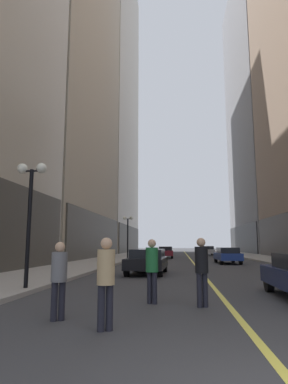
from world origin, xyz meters
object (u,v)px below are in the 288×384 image
(pedestrian_in_tan_trench, at_px, (106,276))
(car_silver, at_px, (207,250))
(car_blue, at_px, (227,255))
(street_lamp_left_near, at_px, (31,196))
(pedestrian_in_green_parka, at_px, (152,266))
(car_maroon, at_px, (166,252))
(street_lamp_left_far, at_px, (128,228))
(car_black, at_px, (147,260))
(pedestrian_in_black_coat, at_px, (202,266))
(pedestrian_in_grey_suit, at_px, (59,274))

(pedestrian_in_tan_trench, bearing_deg, car_silver, 82.67)
(car_blue, xyz_separation_m, car_silver, (0.09, 20.85, 0.00))
(street_lamp_left_near, bearing_deg, pedestrian_in_green_parka, -21.14)
(car_maroon, bearing_deg, pedestrian_in_green_parka, -88.56)
(car_maroon, xyz_separation_m, street_lamp_left_far, (-3.63, -5.61, 2.54))
(car_black, height_order, pedestrian_in_black_coat, pedestrian_in_black_coat)
(car_silver, height_order, pedestrian_in_green_parka, pedestrian_in_green_parka)
(car_blue, height_order, street_lamp_left_far, street_lamp_left_far)
(pedestrian_in_grey_suit, xyz_separation_m, pedestrian_in_black_coat, (3.15, 1.83, 0.07))
(car_blue, relative_size, pedestrian_in_black_coat, 2.54)
(car_blue, distance_m, street_lamp_left_near, 19.98)
(pedestrian_in_green_parka, bearing_deg, street_lamp_left_near, 158.86)
(car_maroon, relative_size, pedestrian_in_grey_suit, 2.92)
(street_lamp_left_far, bearing_deg, car_silver, 59.60)
(car_black, bearing_deg, pedestrian_in_tan_trench, -88.55)
(pedestrian_in_green_parka, distance_m, street_lamp_left_near, 5.21)
(car_black, relative_size, street_lamp_left_near, 1.01)
(car_blue, bearing_deg, car_silver, 89.76)
(car_black, xyz_separation_m, street_lamp_left_near, (-3.43, -7.30, 2.54))
(pedestrian_in_black_coat, relative_size, street_lamp_left_near, 0.40)
(pedestrian_in_grey_suit, xyz_separation_m, street_lamp_left_near, (-2.55, 3.89, 2.30))
(car_black, bearing_deg, car_maroon, 89.45)
(car_maroon, relative_size, street_lamp_left_near, 1.08)
(car_maroon, height_order, car_silver, same)
(car_maroon, height_order, pedestrian_in_grey_suit, pedestrian_in_grey_suit)
(pedestrian_in_tan_trench, xyz_separation_m, street_lamp_left_near, (-3.73, 4.61, 2.25))
(pedestrian_in_grey_suit, distance_m, street_lamp_left_far, 26.74)
(pedestrian_in_green_parka, distance_m, pedestrian_in_tan_trench, 2.99)
(car_silver, height_order, street_lamp_left_near, street_lamp_left_near)
(car_maroon, bearing_deg, car_blue, -62.52)
(pedestrian_in_green_parka, xyz_separation_m, street_lamp_left_far, (-4.38, 24.32, 2.25))
(car_blue, height_order, pedestrian_in_green_parka, pedestrian_in_green_parka)
(car_blue, xyz_separation_m, pedestrian_in_black_coat, (-3.47, -19.63, 0.31))
(pedestrian_in_grey_suit, bearing_deg, pedestrian_in_green_parka, 50.19)
(street_lamp_left_near, bearing_deg, car_black, 64.83)
(pedestrian_in_green_parka, relative_size, pedestrian_in_black_coat, 0.98)
(car_black, relative_size, car_maroon, 0.93)
(car_black, height_order, street_lamp_left_near, street_lamp_left_near)
(car_maroon, xyz_separation_m, pedestrian_in_green_parka, (0.75, -29.93, 0.29))
(pedestrian_in_tan_trench, distance_m, street_lamp_left_far, 27.59)
(pedestrian_in_tan_trench, bearing_deg, pedestrian_in_black_coat, 52.29)
(car_black, distance_m, car_maroon, 20.94)
(pedestrian_in_grey_suit, distance_m, pedestrian_in_tan_trench, 1.38)
(pedestrian_in_green_parka, bearing_deg, pedestrian_in_grey_suit, -129.81)
(pedestrian_in_green_parka, bearing_deg, street_lamp_left_far, 100.21)
(car_silver, distance_m, street_lamp_left_far, 18.49)
(car_black, height_order, car_silver, same)
(pedestrian_in_green_parka, bearing_deg, car_black, 96.03)
(street_lamp_left_far, bearing_deg, car_maroon, 57.07)
(car_black, height_order, pedestrian_in_green_parka, pedestrian_in_green_parka)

